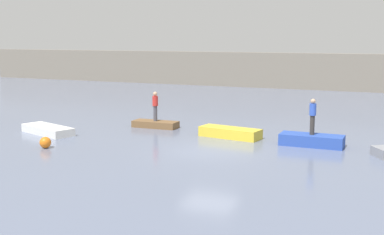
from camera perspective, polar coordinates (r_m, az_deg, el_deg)
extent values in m
plane|color=slate|center=(23.32, 2.00, -3.78)|extent=(120.00, 120.00, 0.00)
cube|color=gray|center=(51.20, 14.10, 5.02)|extent=(80.00, 1.20, 3.55)
cube|color=white|center=(28.42, -15.88, -1.35)|extent=(3.59, 2.24, 0.43)
cube|color=brown|center=(29.30, -4.12, -0.75)|extent=(2.65, 1.05, 0.38)
cube|color=gold|center=(26.39, 4.30, -1.71)|extent=(3.35, 1.57, 0.51)
cube|color=#2B4CAD|center=(25.01, 13.28, -2.50)|extent=(3.00, 1.13, 0.55)
cylinder|color=#4C4C56|center=(29.20, -4.14, 0.46)|extent=(0.22, 0.22, 0.88)
cylinder|color=red|center=(29.10, -4.15, 1.87)|extent=(0.32, 0.32, 0.56)
sphere|color=tan|center=(29.05, -4.16, 2.66)|extent=(0.25, 0.25, 0.25)
cylinder|color=#38332D|center=(24.87, 13.34, -0.82)|extent=(0.22, 0.22, 0.93)
cylinder|color=blue|center=(24.75, 13.40, 0.88)|extent=(0.32, 0.32, 0.57)
sphere|color=tan|center=(24.70, 13.44, 1.80)|extent=(0.23, 0.23, 0.23)
sphere|color=orange|center=(24.84, -16.13, -2.71)|extent=(0.54, 0.54, 0.54)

